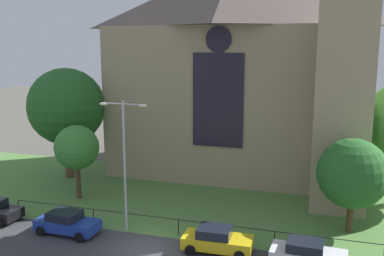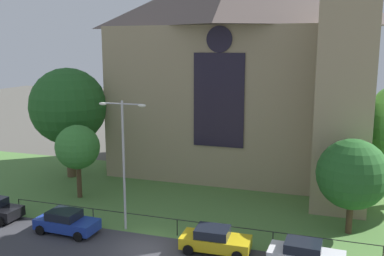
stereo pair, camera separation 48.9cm
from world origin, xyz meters
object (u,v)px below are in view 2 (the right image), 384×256
Objects in this scene: tree_right_near at (352,174)px; parked_car_blue at (66,222)px; church_building at (241,67)px; tree_left_near at (77,147)px; streetlamp_near at (123,150)px; parked_car_yellow at (215,240)px; parked_car_white at (306,255)px; tree_left_far at (68,107)px.

parked_car_blue is (-17.91, -5.75, -3.32)m from tree_right_near.
church_building is at bearing 129.70° from tree_right_near.
streetlamp_near reaches higher than tree_left_near.
parked_car_blue is 10.15m from parked_car_yellow.
tree_left_near is at bearing 117.39° from parked_car_blue.
tree_right_near is at bearing 69.19° from parked_car_white.
tree_left_far is at bearing 156.17° from parked_car_white.
church_building is 21.65m from parked_car_blue.
parked_car_yellow is at bearing -32.32° from tree_left_far.
church_building is 21.41m from parked_car_white.
tree_left_near reaches higher than parked_car_white.
tree_left_near is 19.81m from parked_car_white.
parked_car_white is at bearing -7.75° from streetlamp_near.
parked_car_yellow is 1.00× the size of parked_car_white.
parked_car_white is (5.34, -0.29, 0.00)m from parked_car_yellow.
streetlamp_near is 8.32m from parked_car_yellow.
tree_left_near is 6.73m from tree_left_far.
tree_right_near is at bearing 32.39° from parked_car_yellow.
tree_right_near reaches higher than parked_car_white.
tree_left_far is at bearing 137.73° from streetlamp_near.
streetlamp_near is at bearing 28.85° from parked_car_blue.
tree_left_near is (-10.94, -11.39, -6.06)m from church_building.
parked_car_white is (22.40, -11.09, -5.98)m from tree_left_far.
tree_left_far is at bearing -156.26° from church_building.
parked_car_white is at bearing -26.33° from tree_left_far.
parked_car_blue is 1.00× the size of parked_car_yellow.
streetlamp_near reaches higher than parked_car_white.
tree_left_near is 8.06m from streetlamp_near.
tree_right_near is (20.90, -0.61, -0.14)m from tree_left_near.
tree_left_near is 14.83m from parked_car_yellow.
parked_car_yellow is at bearing 4.50° from parked_car_blue.
parked_car_white is (15.49, 0.11, 0.00)m from parked_car_blue.
tree_right_near is 19.10m from parked_car_blue.
tree_left_near is 0.94× the size of tree_right_near.
streetlamp_near is 2.06× the size of parked_car_white.
church_building is at bearing 95.09° from parked_car_yellow.
church_building is at bearing 68.04° from parked_car_blue.
church_building reaches higher than tree_right_near.
tree_left_far is 21.05m from parked_car_yellow.
church_building is 2.95× the size of streetlamp_near.
tree_left_near is 0.69× the size of streetlamp_near.
tree_right_near is 1.50× the size of parked_car_yellow.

